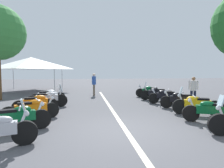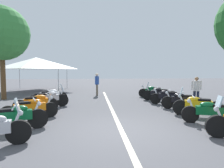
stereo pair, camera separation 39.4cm
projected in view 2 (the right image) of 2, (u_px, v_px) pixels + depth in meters
The scene contains 17 objects.
ground_plane at pixel (122, 131), 5.99m from camera, with size 80.00×80.00×0.00m, color #4C4C51.
lane_centre_stripe at pixel (112, 111), 9.05m from camera, with size 16.04×0.16×0.01m, color beige.
motorcycle_left_row_1 at pixel (14, 117), 5.97m from camera, with size 1.00×2.01×1.00m.
motorcycle_left_row_2 at pixel (31, 108), 7.42m from camera, with size 1.08×2.01×0.99m.
motorcycle_left_row_3 at pixel (36, 103), 8.69m from camera, with size 0.94×1.90×1.00m.
motorcycle_left_row_4 at pixel (49, 98), 9.97m from camera, with size 0.78×2.07×1.22m.
motorcycle_left_row_5 at pixel (50, 95), 11.29m from camera, with size 0.98×1.96×0.98m.
motorcycle_right_row_1 at pixel (212, 112), 6.77m from camera, with size 1.02×2.03×0.99m.
motorcycle_right_row_2 at pixel (197, 105), 7.98m from camera, with size 0.99×1.97×1.22m.
motorcycle_right_row_3 at pixel (183, 100), 9.37m from camera, with size 1.01×1.99×0.99m.
motorcycle_right_row_4 at pixel (168, 97), 10.74m from camera, with size 0.95×1.96×0.99m.
motorcycle_right_row_5 at pixel (159, 93), 12.08m from camera, with size 1.02×2.10×1.22m.
motorcycle_right_row_6 at pixel (154, 91), 13.42m from camera, with size 1.05×2.06×1.00m.
bystander_0 at pixel (196, 89), 10.62m from camera, with size 0.33×0.46×1.58m.
bystander_3 at pixel (97, 82), 14.73m from camera, with size 0.53×0.32×1.73m.
roadside_tree_0 at pixel (1, 34), 12.37m from camera, with size 3.56×3.56×6.17m.
event_tent at pixel (36, 63), 18.04m from camera, with size 5.61×5.61×3.20m.
Camera 2 is at (-5.82, 0.87, 1.92)m, focal length 30.23 mm.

